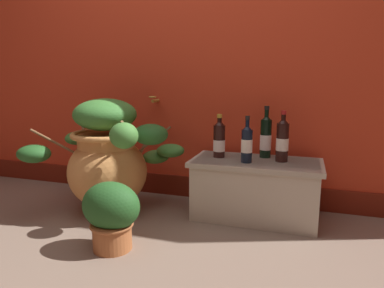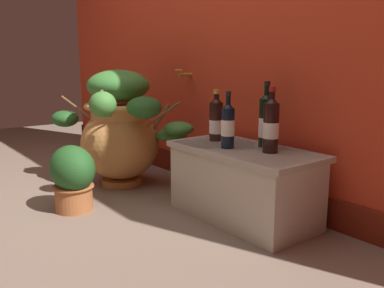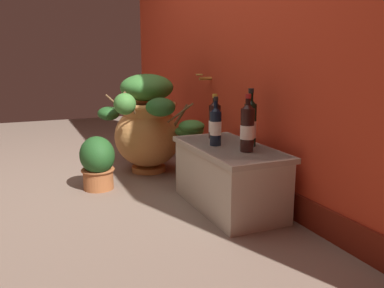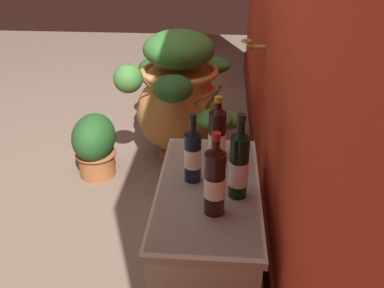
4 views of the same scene
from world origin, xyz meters
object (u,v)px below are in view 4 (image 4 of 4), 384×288
object	(u,v)px
wine_bottle_left	(217,132)
wine_bottle_middle	(193,153)
potted_shrub	(95,144)
wine_bottle_right	(215,179)
terracotta_urn	(180,96)
wine_bottle_back	(239,164)

from	to	relation	value
wine_bottle_left	wine_bottle_middle	size ratio (longest dim) A/B	0.99
potted_shrub	wine_bottle_middle	bearing A→B (deg)	44.51
wine_bottle_middle	wine_bottle_right	bearing A→B (deg)	24.06
wine_bottle_left	wine_bottle_right	size ratio (longest dim) A/B	0.89
wine_bottle_left	wine_bottle_right	world-z (taller)	wine_bottle_right
potted_shrub	terracotta_urn	bearing A→B (deg)	122.01
wine_bottle_right	potted_shrub	size ratio (longest dim) A/B	0.87
terracotta_urn	wine_bottle_left	world-z (taller)	terracotta_urn
wine_bottle_left	wine_bottle_right	xyz separation A→B (m)	(0.40, 0.00, 0.02)
terracotta_urn	potted_shrub	bearing A→B (deg)	-57.99
wine_bottle_middle	potted_shrub	world-z (taller)	wine_bottle_middle
wine_bottle_left	wine_bottle_right	bearing A→B (deg)	0.16
potted_shrub	wine_bottle_back	bearing A→B (deg)	47.79
terracotta_urn	wine_bottle_middle	distance (m)	0.91
wine_bottle_middle	wine_bottle_right	world-z (taller)	wine_bottle_right
wine_bottle_back	terracotta_urn	bearing A→B (deg)	-161.96
wine_bottle_left	wine_bottle_back	world-z (taller)	wine_bottle_back
terracotta_urn	wine_bottle_back	size ratio (longest dim) A/B	2.83
wine_bottle_left	potted_shrub	xyz separation A→B (m)	(-0.41, -0.69, -0.31)
terracotta_urn	wine_bottle_left	xyz separation A→B (m)	(0.70, 0.24, 0.12)
terracotta_urn	wine_bottle_right	distance (m)	1.13
wine_bottle_right	wine_bottle_left	bearing A→B (deg)	-179.84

